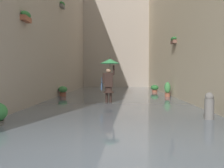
% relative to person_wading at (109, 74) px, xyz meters
% --- Properties ---
extents(ground_plane, '(60.00, 60.00, 0.00)m').
position_rel_person_wading_xyz_m(ground_plane, '(-0.24, -3.82, -1.48)').
color(ground_plane, '#605B56').
extents(flood_water, '(7.41, 28.11, 0.16)m').
position_rel_person_wading_xyz_m(flood_water, '(-0.24, -3.82, -1.39)').
color(flood_water, slate).
rests_on(flood_water, ground_plane).
extents(building_facade_far, '(10.21, 1.80, 13.13)m').
position_rel_person_wading_xyz_m(building_facade_far, '(-0.24, -15.78, 5.09)').
color(building_facade_far, '#A89989').
rests_on(building_facade_far, ground_plane).
extents(person_wading, '(0.90, 0.90, 2.21)m').
position_rel_person_wading_xyz_m(person_wading, '(0.00, 0.00, 0.00)').
color(person_wading, '#2D2319').
rests_on(person_wading, ground_plane).
extents(potted_plant_near_right, '(0.52, 0.52, 0.75)m').
position_rel_person_wading_xyz_m(potted_plant_near_right, '(2.80, -3.36, -1.05)').
color(potted_plant_near_right, brown).
rests_on(potted_plant_near_right, ground_plane).
extents(potted_plant_near_left, '(0.36, 0.36, 0.99)m').
position_rel_person_wading_xyz_m(potted_plant_near_left, '(-3.26, -3.29, -0.95)').
color(potted_plant_near_left, '#9E563D').
rests_on(potted_plant_near_left, ground_plane).
extents(potted_plant_mid_left, '(0.56, 0.56, 0.68)m').
position_rel_person_wading_xyz_m(potted_plant_mid_left, '(-3.04, -6.96, -1.07)').
color(potted_plant_mid_left, '#9E563D').
rests_on(potted_plant_mid_left, ground_plane).
extents(mooring_bollard, '(0.27, 0.27, 0.93)m').
position_rel_person_wading_xyz_m(mooring_bollard, '(-2.98, 4.42, -1.01)').
color(mooring_bollard, slate).
rests_on(mooring_bollard, ground_plane).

